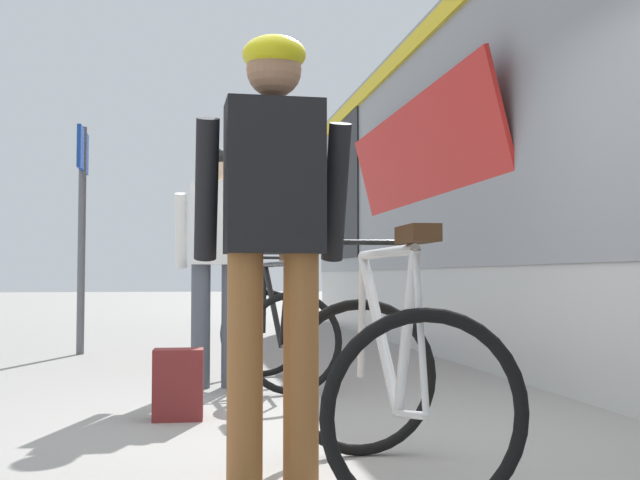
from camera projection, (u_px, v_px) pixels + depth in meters
name	position (u px, v px, depth m)	size (l,w,h in m)	color
ground_plane	(354.00, 443.00, 3.82)	(80.00, 80.00, 0.00)	gray
cyclist_near_in_white	(216.00, 244.00, 5.79)	(0.62, 0.33, 1.76)	#4C515B
cyclist_far_in_dark	(273.00, 215.00, 3.09)	(0.61, 0.31, 1.76)	#935B2D
bicycle_near_black	(277.00, 331.00, 5.89)	(0.81, 1.13, 0.99)	black
bicycle_far_white	(389.00, 381.00, 3.06)	(0.73, 1.08, 0.99)	black
backpack_on_platform	(178.00, 384.00, 4.46)	(0.28, 0.18, 0.40)	maroon
platform_sign_post	(82.00, 200.00, 8.31)	(0.08, 0.70, 2.40)	#595B60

